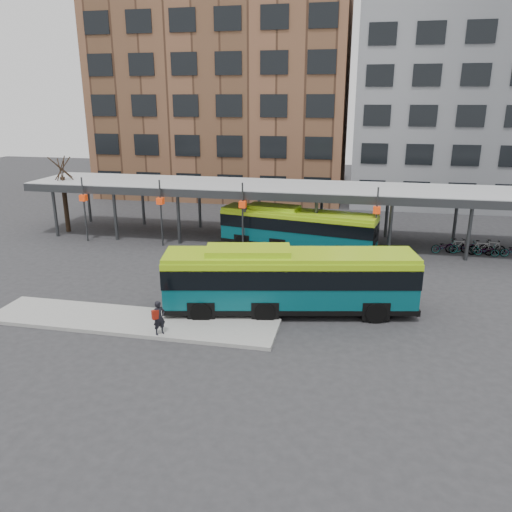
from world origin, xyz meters
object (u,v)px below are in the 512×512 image
at_px(tree, 65,202).
at_px(bus_rear, 297,227).
at_px(bus_front, 289,279).
at_px(pedestrian, 159,318).

height_order(tree, bus_rear, tree).
distance_m(tree, bus_rear, 18.72).
distance_m(bus_front, bus_rear, 11.12).
xyz_separation_m(bus_rear, pedestrian, (-4.25, -15.04, -0.60)).
bearing_deg(bus_front, tree, 136.53).
relative_size(tree, bus_front, 0.45).
xyz_separation_m(tree, bus_rear, (18.66, -1.17, -0.86)).
relative_size(bus_front, bus_rear, 1.12).
relative_size(tree, pedestrian, 3.58).
xyz_separation_m(bus_front, bus_rear, (-0.97, 11.07, -0.18)).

